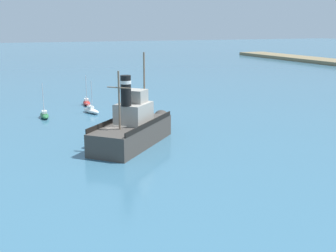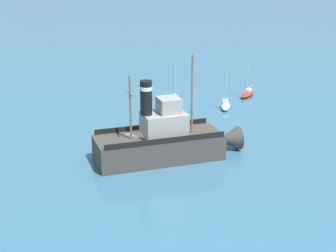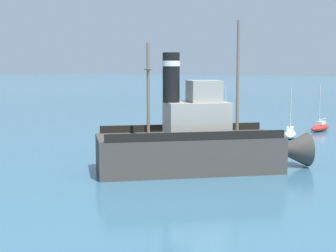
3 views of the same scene
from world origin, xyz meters
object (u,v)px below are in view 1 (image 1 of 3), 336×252
sailboat_white (91,110)px  sailboat_red (87,103)px  old_tugboat (134,128)px  sailboat_green (44,115)px

sailboat_white → sailboat_red: 6.73m
old_tugboat → sailboat_red: (-25.15, -0.08, -1.40)m
sailboat_green → sailboat_red: size_ratio=1.00×
sailboat_green → sailboat_red: (-7.42, 7.59, 0.00)m
old_tugboat → sailboat_red: bearing=-179.8°
old_tugboat → sailboat_white: size_ratio=2.58×
sailboat_green → sailboat_red: 10.62m
sailboat_green → old_tugboat: bearing=23.4°
sailboat_green → sailboat_white: size_ratio=1.00×
sailboat_green → sailboat_red: bearing=134.4°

